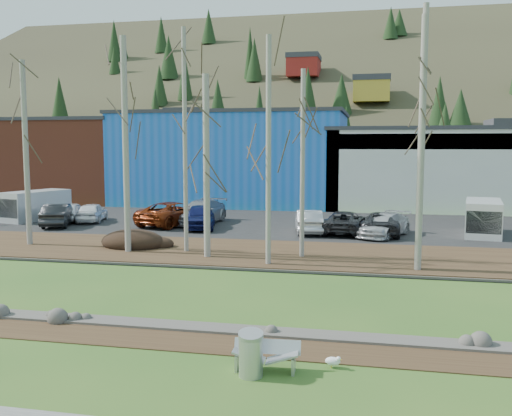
% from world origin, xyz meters
% --- Properties ---
extents(ground, '(200.00, 200.00, 0.00)m').
position_xyz_m(ground, '(0.00, 0.00, 0.00)').
color(ground, '#31581F').
rests_on(ground, ground).
extents(dirt_strip, '(80.00, 1.80, 0.03)m').
position_xyz_m(dirt_strip, '(0.00, 2.10, 0.01)').
color(dirt_strip, '#382616').
rests_on(dirt_strip, ground).
extents(near_bank_rocks, '(80.00, 0.80, 0.50)m').
position_xyz_m(near_bank_rocks, '(0.00, 3.10, 0.00)').
color(near_bank_rocks, '#47423D').
rests_on(near_bank_rocks, ground).
extents(river, '(80.00, 8.00, 0.90)m').
position_xyz_m(river, '(0.00, 7.20, 0.00)').
color(river, black).
rests_on(river, ground).
extents(far_bank_rocks, '(80.00, 0.80, 0.46)m').
position_xyz_m(far_bank_rocks, '(0.00, 11.30, 0.00)').
color(far_bank_rocks, '#47423D').
rests_on(far_bank_rocks, ground).
extents(far_bank, '(80.00, 7.00, 0.15)m').
position_xyz_m(far_bank, '(0.00, 14.50, 0.07)').
color(far_bank, '#382616').
rests_on(far_bank, ground).
extents(parking_lot, '(80.00, 14.00, 0.14)m').
position_xyz_m(parking_lot, '(0.00, 25.00, 0.07)').
color(parking_lot, black).
rests_on(parking_lot, ground).
extents(building_brick, '(16.32, 12.24, 7.80)m').
position_xyz_m(building_brick, '(-24.00, 39.00, 3.91)').
color(building_brick, '#9B442F').
rests_on(building_brick, ground).
extents(building_blue, '(20.40, 12.24, 8.30)m').
position_xyz_m(building_blue, '(-6.00, 39.00, 4.16)').
color(building_blue, blue).
rests_on(building_blue, ground).
extents(building_white, '(18.36, 12.24, 6.80)m').
position_xyz_m(building_white, '(12.00, 38.98, 3.41)').
color(building_white, silver).
rests_on(building_white, ground).
extents(hillside, '(160.00, 72.00, 35.00)m').
position_xyz_m(hillside, '(0.00, 84.00, 17.50)').
color(hillside, '#2D291C').
rests_on(hillside, ground).
extents(bench_damaged, '(1.61, 0.61, 0.70)m').
position_xyz_m(bench_damaged, '(4.40, 0.54, 0.36)').
color(bench_damaged, '#B3B5B8').
rests_on(bench_damaged, ground).
extents(litter_bin, '(0.65, 0.65, 0.97)m').
position_xyz_m(litter_bin, '(4.13, 0.10, 0.48)').
color(litter_bin, '#B3B5B8').
rests_on(litter_bin, ground).
extents(seagull, '(0.42, 0.22, 0.32)m').
position_xyz_m(seagull, '(5.95, 0.98, 0.17)').
color(seagull, gold).
rests_on(seagull, ground).
extents(dirt_mound, '(3.30, 2.33, 0.65)m').
position_xyz_m(dirt_mound, '(-5.24, 14.61, 0.47)').
color(dirt_mound, black).
rests_on(dirt_mound, far_bank).
extents(birch_0, '(0.28, 0.28, 9.47)m').
position_xyz_m(birch_0, '(-10.84, 14.19, 4.89)').
color(birch_0, '#A9A197').
rests_on(birch_0, far_bank).
extents(birch_1, '(0.30, 0.30, 10.29)m').
position_xyz_m(birch_1, '(-4.93, 13.36, 5.29)').
color(birch_1, '#A9A197').
rests_on(birch_1, far_bank).
extents(birch_2, '(0.21, 0.21, 10.69)m').
position_xyz_m(birch_2, '(-2.16, 13.99, 5.50)').
color(birch_2, '#A9A197').
rests_on(birch_2, far_bank).
extents(birch_3, '(0.30, 0.30, 8.36)m').
position_xyz_m(birch_3, '(-0.76, 12.90, 4.33)').
color(birch_3, '#A9A197').
rests_on(birch_3, far_bank).
extents(birch_4, '(0.22, 0.22, 8.59)m').
position_xyz_m(birch_4, '(3.54, 13.85, 4.45)').
color(birch_4, '#A9A197').
rests_on(birch_4, far_bank).
extents(birch_5, '(0.23, 0.23, 9.78)m').
position_xyz_m(birch_5, '(2.32, 11.88, 5.04)').
color(birch_5, '#A9A197').
rests_on(birch_5, far_bank).
extents(birch_6, '(0.28, 0.28, 10.35)m').
position_xyz_m(birch_6, '(8.64, 11.99, 5.32)').
color(birch_6, '#A9A197').
rests_on(birch_6, far_bank).
extents(birch_7, '(0.25, 0.25, 10.82)m').
position_xyz_m(birch_7, '(8.67, 12.19, 5.56)').
color(birch_7, '#A9A197').
rests_on(birch_7, far_bank).
extents(car_0, '(2.43, 4.08, 1.30)m').
position_xyz_m(car_0, '(-11.96, 23.07, 0.79)').
color(car_0, white).
rests_on(car_0, parking_lot).
extents(car_1, '(2.93, 4.62, 1.44)m').
position_xyz_m(car_1, '(-13.12, 20.78, 0.86)').
color(car_1, black).
rests_on(car_1, parking_lot).
extents(car_2, '(4.19, 6.04, 1.53)m').
position_xyz_m(car_2, '(-5.94, 22.61, 0.91)').
color(car_2, maroon).
rests_on(car_2, parking_lot).
extents(car_3, '(2.61, 5.48, 1.54)m').
position_xyz_m(car_3, '(-4.43, 23.70, 0.91)').
color(car_3, gray).
rests_on(car_3, parking_lot).
extents(car_4, '(2.79, 4.67, 1.49)m').
position_xyz_m(car_4, '(-3.83, 21.55, 0.88)').
color(car_4, '#14194F').
rests_on(car_4, parking_lot).
extents(car_5, '(2.18, 4.37, 1.37)m').
position_xyz_m(car_5, '(3.02, 21.18, 0.83)').
color(car_5, '#BABABD').
rests_on(car_5, parking_lot).
extents(car_6, '(2.46, 4.85, 1.31)m').
position_xyz_m(car_6, '(7.25, 21.45, 0.80)').
color(car_6, '#2A292C').
rests_on(car_6, parking_lot).
extents(car_7, '(3.52, 4.92, 1.32)m').
position_xyz_m(car_7, '(7.36, 20.71, 0.80)').
color(car_7, silver).
rests_on(car_7, parking_lot).
extents(car_8, '(2.43, 4.08, 1.30)m').
position_xyz_m(car_8, '(-13.49, 23.07, 0.79)').
color(car_8, white).
rests_on(car_8, parking_lot).
extents(car_9, '(2.46, 4.85, 1.31)m').
position_xyz_m(car_9, '(5.10, 21.45, 0.80)').
color(car_9, '#2A292C').
rests_on(car_9, parking_lot).
extents(van_white, '(2.59, 4.81, 2.00)m').
position_xyz_m(van_white, '(12.96, 22.26, 1.14)').
color(van_white, silver).
rests_on(van_white, parking_lot).
extents(van_grey, '(3.17, 4.99, 2.03)m').
position_xyz_m(van_grey, '(-16.28, 22.97, 1.15)').
color(van_grey, '#BBBEC0').
rests_on(van_grey, parking_lot).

